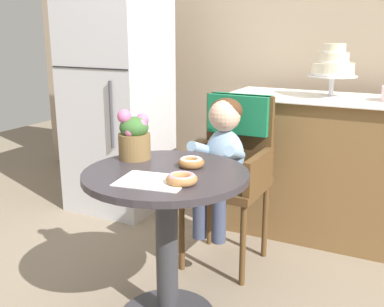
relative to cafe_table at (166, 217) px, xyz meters
The scene contains 11 objects.
back_wall 2.03m from the cafe_table, 90.00° to the left, with size 4.80×0.10×2.70m, color tan.
cafe_table is the anchor object (origin of this frame).
wicker_chair 0.72m from the cafe_table, 88.27° to the left, with size 0.42×0.45×0.95m.
seated_child 0.58m from the cafe_table, 87.78° to the left, with size 0.27×0.32×0.73m.
paper_napkin 0.26m from the cafe_table, 80.95° to the right, with size 0.28×0.21×0.00m, color white.
donut_front 0.27m from the cafe_table, 59.16° to the left, with size 0.12×0.12×0.04m.
donut_mid 0.29m from the cafe_table, 38.95° to the right, with size 0.13×0.13×0.04m.
flower_vase 0.41m from the cafe_table, 154.57° to the left, with size 0.15×0.15×0.24m.
display_counter 1.41m from the cafe_table, 67.07° to the left, with size 1.56×0.62×0.90m.
tiered_cake_stand 1.49m from the cafe_table, 71.83° to the left, with size 0.30×0.30×0.33m.
refrigerator 1.56m from the cafe_table, 133.67° to the left, with size 0.64×0.63×1.70m.
Camera 1 is at (0.96, -1.63, 1.31)m, focal length 43.16 mm.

